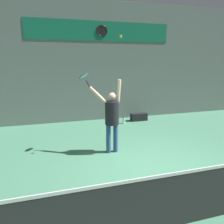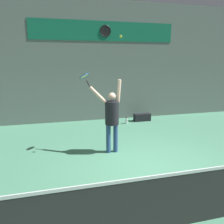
{
  "view_description": "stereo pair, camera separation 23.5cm",
  "coord_description": "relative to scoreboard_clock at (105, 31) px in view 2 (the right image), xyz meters",
  "views": [
    {
      "loc": [
        -2.29,
        -4.35,
        2.56
      ],
      "look_at": [
        -0.61,
        1.29,
        1.19
      ],
      "focal_mm": 35.0,
      "sensor_mm": 36.0,
      "label": 1
    },
    {
      "loc": [
        -2.07,
        -4.41,
        2.56
      ],
      "look_at": [
        -0.61,
        1.29,
        1.19
      ],
      "focal_mm": 35.0,
      "sensor_mm": 36.0,
      "label": 2
    }
  ],
  "objects": [
    {
      "name": "court_net",
      "position": [
        -0.02,
        -6.66,
        -3.27
      ],
      "size": [
        7.08,
        0.07,
        1.06
      ],
      "color": "#333333",
      "rests_on": "ground_plane"
    },
    {
      "name": "sponsor_banner",
      "position": [
        -0.02,
        0.02,
        -0.0
      ],
      "size": [
        6.04,
        0.02,
        0.78
      ],
      "color": "#146B4C"
    },
    {
      "name": "tennis_ball",
      "position": [
        -0.41,
        -3.64,
        -0.59
      ],
      "size": [
        0.07,
        0.07,
        0.07
      ],
      "color": "#CCDB2D"
    },
    {
      "name": "water_bottle",
      "position": [
        0.68,
        -0.88,
        -3.64
      ],
      "size": [
        0.09,
        0.09,
        0.28
      ],
      "color": "silver",
      "rests_on": "ground_plane"
    },
    {
      "name": "back_wall",
      "position": [
        -0.02,
        0.08,
        -1.27
      ],
      "size": [
        18.0,
        0.1,
        5.0
      ],
      "color": "slate",
      "rests_on": "ground_plane"
    },
    {
      "name": "equipment_bag",
      "position": [
        1.49,
        -0.63,
        -3.61
      ],
      "size": [
        0.72,
        0.29,
        0.32
      ],
      "color": "black",
      "rests_on": "ground_plane"
    },
    {
      "name": "scoreboard_clock",
      "position": [
        0.0,
        0.0,
        0.0
      ],
      "size": [
        0.47,
        0.04,
        0.47
      ],
      "color": "black"
    },
    {
      "name": "tennis_player",
      "position": [
        -0.64,
        -3.57,
        -2.69
      ],
      "size": [
        0.87,
        0.55,
        2.08
      ],
      "color": "#2D4C7F",
      "rests_on": "ground_plane"
    },
    {
      "name": "tennis_racket",
      "position": [
        -1.3,
        -3.14,
        -1.64
      ],
      "size": [
        0.39,
        0.39,
        0.4
      ],
      "color": "black"
    },
    {
      "name": "ground_plane",
      "position": [
        -0.02,
        -4.87,
        -3.77
      ],
      "size": [
        18.0,
        18.0,
        0.0
      ],
      "primitive_type": "plane",
      "color": "#4C8C6B"
    }
  ]
}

